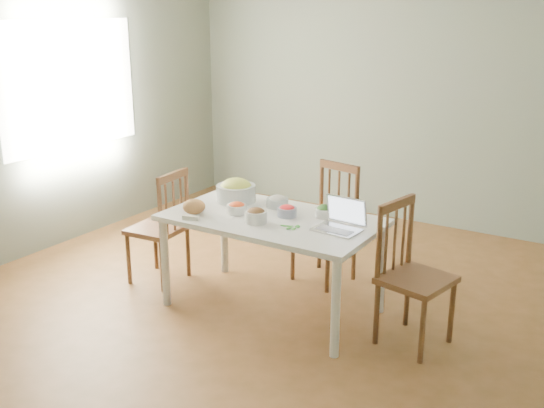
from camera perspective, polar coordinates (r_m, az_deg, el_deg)
The scene contains 19 objects.
floor at distance 4.94m, azimuth 0.49°, elevation -9.08°, with size 5.00×5.00×0.00m, color brown.
wall_back at distance 6.74m, azimuth 11.89°, elevation 9.72°, with size 5.00×0.00×2.70m, color gray.
wall_left at distance 6.18m, azimuth -19.87°, elevation 8.41°, with size 0.00×5.00×2.70m, color gray.
window_left at distance 6.33m, azimuth -17.76°, elevation 10.18°, with size 0.04×1.60×1.20m, color white.
dining_table at distance 4.74m, azimuth 0.00°, elevation -5.39°, with size 1.56×0.88×0.73m, color white, non-canonical shape.
chair_far at distance 5.21m, azimuth 4.72°, elevation -1.86°, with size 0.43×0.41×0.98m, color #4E2814, non-canonical shape.
chair_left at distance 5.28m, azimuth -10.35°, elevation -1.97°, with size 0.42×0.40×0.95m, color #4E2814, non-canonical shape.
chair_right at distance 4.32m, azimuth 12.95°, elevation -6.39°, with size 0.44×0.41×0.98m, color #4E2814, non-canonical shape.
bread_boule at distance 4.71m, azimuth -7.06°, elevation -0.23°, with size 0.17×0.17×0.11m, color #A57C44.
butter_stick at distance 4.58m, azimuth -7.34°, elevation -1.25°, with size 0.12×0.04×0.03m, color silver.
bowl_squash at distance 4.97m, azimuth -3.27°, elevation 1.23°, with size 0.31×0.31×0.18m, color tan, non-canonical shape.
bowl_carrot at distance 4.69m, azimuth -3.21°, elevation -0.34°, with size 0.15×0.15×0.08m, color #D3430D, non-canonical shape.
bowl_onion at distance 4.83m, azimuth 0.49°, elevation 0.24°, with size 0.17×0.17×0.09m, color silver, non-canonical shape.
bowl_mushroom at distance 4.48m, azimuth -1.47°, elevation -1.04°, with size 0.16×0.16×0.10m, color #3C2A1A, non-canonical shape.
bowl_redpep at distance 4.62m, azimuth 1.37°, elevation -0.61°, with size 0.14×0.14×0.08m, color red, non-canonical shape.
bowl_broccoli at distance 4.62m, azimuth 4.76°, elevation -0.65°, with size 0.14×0.14×0.09m, color #1B471D, non-canonical shape.
flatbread at distance 4.74m, azimuth 5.16°, elevation -0.64°, with size 0.22×0.22×0.02m, color tan.
basil_bunch at distance 4.40m, azimuth 1.58°, elevation -1.98°, with size 0.17×0.17×0.02m, color #2F7429, non-canonical shape.
laptop at distance 4.32m, azimuth 5.91°, elevation -1.07°, with size 0.31×0.26×0.22m, color silver, non-canonical shape.
Camera 1 is at (2.31, -3.77, 2.19)m, focal length 41.67 mm.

